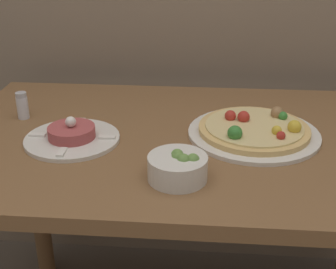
{
  "coord_description": "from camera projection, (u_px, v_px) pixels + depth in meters",
  "views": [
    {
      "loc": [
        0.03,
        -0.67,
        1.22
      ],
      "look_at": [
        -0.05,
        0.28,
        0.77
      ],
      "focal_mm": 50.0,
      "sensor_mm": 36.0,
      "label": 1
    }
  ],
  "objects": [
    {
      "name": "small_bowl",
      "position": [
        178.0,
        167.0,
        0.95
      ],
      "size": [
        0.12,
        0.12,
        0.06
      ],
      "color": "silver",
      "rests_on": "dining_table"
    },
    {
      "name": "dining_table",
      "position": [
        190.0,
        174.0,
        1.19
      ],
      "size": [
        1.2,
        0.73,
        0.73
      ],
      "color": "brown",
      "rests_on": "ground_plane"
    },
    {
      "name": "salt_shaker",
      "position": [
        22.0,
        106.0,
        1.23
      ],
      "size": [
        0.03,
        0.03,
        0.07
      ],
      "color": "silver",
      "rests_on": "dining_table"
    },
    {
      "name": "tartare_plate",
      "position": [
        72.0,
        136.0,
        1.12
      ],
      "size": [
        0.23,
        0.23,
        0.06
      ],
      "color": "silver",
      "rests_on": "dining_table"
    },
    {
      "name": "pizza_plate",
      "position": [
        254.0,
        130.0,
        1.14
      ],
      "size": [
        0.32,
        0.32,
        0.06
      ],
      "color": "silver",
      "rests_on": "dining_table"
    }
  ]
}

